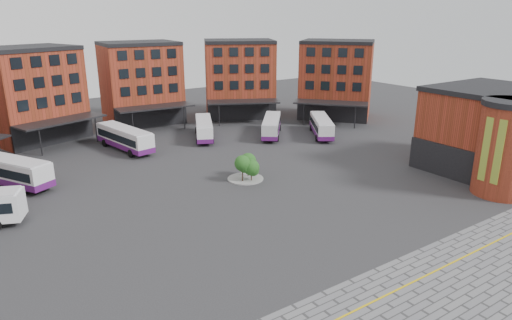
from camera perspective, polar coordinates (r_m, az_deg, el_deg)
ground at (r=45.78m, az=4.81°, el=-7.18°), size 160.00×160.00×0.00m
yellow_line at (r=38.77m, az=20.70°, el=-13.25°), size 26.00×0.15×0.02m
main_building at (r=74.51m, az=-17.06°, el=7.72°), size 94.14×42.48×14.60m
east_building at (r=63.82m, az=27.33°, el=3.13°), size 17.40×15.40×10.60m
tree_island at (r=55.05m, az=-1.04°, el=-0.72°), size 4.40×4.40×3.32m
bus_b at (r=60.49m, az=-28.63°, el=-1.17°), size 8.50×12.09×3.46m
bus_c at (r=70.02m, az=-16.11°, el=2.67°), size 4.91×12.33×3.39m
bus_d at (r=74.33m, az=-6.52°, el=3.97°), size 7.01×10.83×3.05m
bus_e at (r=75.46m, az=1.95°, el=4.30°), size 8.90×10.02×3.08m
bus_f at (r=76.17m, az=8.18°, el=4.26°), size 8.17×10.51×3.08m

